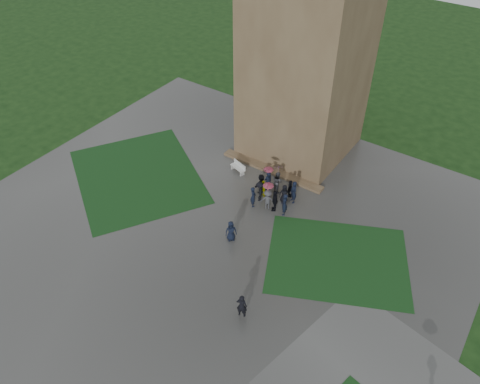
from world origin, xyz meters
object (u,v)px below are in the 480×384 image
Objects in this scene: pedestrian_near at (242,306)px; pedestrian_mid at (231,231)px; tower at (308,46)px; bench at (238,167)px.

pedestrian_mid is at bearing -66.06° from pedestrian_near.
pedestrian_mid is (1.69, -12.43, -8.19)m from tower.
tower is 11.34× the size of pedestrian_mid.
bench is 0.96× the size of pedestrian_mid.
tower is at bearing 52.61° from pedestrian_mid.
bench is at bearing -110.35° from tower.
pedestrian_near is (4.06, -4.63, 0.08)m from pedestrian_mid.
pedestrian_near is at bearing -71.39° from tower.
pedestrian_near is at bearing -93.89° from pedestrian_mid.
pedestrian_mid is 6.16m from pedestrian_near.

